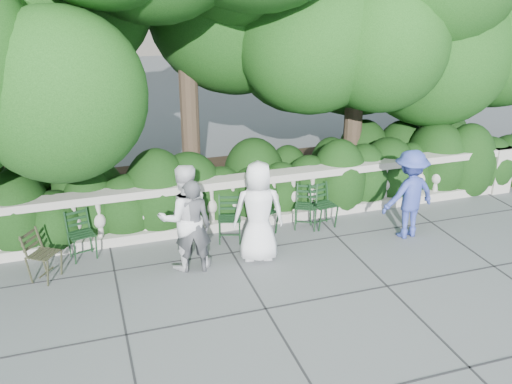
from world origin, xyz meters
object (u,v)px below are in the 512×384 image
object	(u,v)px
chair_a	(87,261)
person_casual_man	(184,217)
chair_e	(305,231)
person_businessman	(258,212)
chair_c	(327,229)
chair_d	(269,236)
person_older_blue	(409,194)
person_woman_grey	(193,227)
chair_b	(230,245)
chair_weathered	(55,280)

from	to	relation	value
chair_a	person_casual_man	bearing A→B (deg)	-36.96
chair_e	person_businessman	xyz separation A→B (m)	(-1.15, -0.72, 0.86)
chair_a	person_businessman	xyz separation A→B (m)	(2.79, -0.79, 0.86)
chair_c	chair_d	size ratio (longest dim) A/B	1.00
chair_c	person_casual_man	size ratio (longest dim) A/B	0.47
chair_a	chair_d	distance (m)	3.22
chair_e	person_older_blue	xyz separation A→B (m)	(1.69, -0.73, 0.82)
chair_a	person_woman_grey	distance (m)	2.03
person_woman_grey	person_older_blue	xyz separation A→B (m)	(3.96, 0.05, 0.03)
person_older_blue	chair_d	bearing A→B (deg)	-24.20
chair_e	chair_b	bearing A→B (deg)	-149.92
chair_d	person_woman_grey	distance (m)	1.92
chair_d	chair_weathered	size ratio (longest dim) A/B	1.00
chair_b	chair_e	bearing A→B (deg)	20.01
chair_b	person_businessman	xyz separation A→B (m)	(0.33, -0.63, 0.86)
chair_a	person_woman_grey	size ratio (longest dim) A/B	0.53
person_woman_grey	person_casual_man	size ratio (longest dim) A/B	0.89
person_casual_man	person_older_blue	bearing A→B (deg)	174.36
chair_weathered	person_businessman	distance (m)	3.42
person_casual_man	person_older_blue	world-z (taller)	person_casual_man
chair_d	person_older_blue	size ratio (longest dim) A/B	0.51
chair_e	person_older_blue	world-z (taller)	person_older_blue
chair_a	chair_b	xyz separation A→B (m)	(2.46, -0.16, 0.00)
chair_b	person_older_blue	world-z (taller)	person_older_blue
person_businessman	person_woman_grey	distance (m)	1.13
chair_weathered	person_older_blue	bearing A→B (deg)	-58.51
chair_c	person_casual_man	distance (m)	2.98
chair_weathered	person_casual_man	size ratio (longest dim) A/B	0.47
person_woman_grey	person_casual_man	distance (m)	0.23
person_businessman	person_casual_man	xyz separation A→B (m)	(-1.21, 0.12, 0.02)
person_casual_man	person_older_blue	distance (m)	4.06
chair_a	person_casual_man	distance (m)	1.93
chair_a	chair_weathered	distance (m)	0.70
chair_a	chair_e	world-z (taller)	same
person_older_blue	chair_b	bearing A→B (deg)	-18.52
chair_b	chair_weathered	xyz separation A→B (m)	(-2.96, -0.31, 0.00)
chair_d	person_businessman	bearing A→B (deg)	-143.86
chair_weathered	person_woman_grey	size ratio (longest dim) A/B	0.53
chair_c	person_businessman	world-z (taller)	person_businessman
person_casual_man	chair_b	bearing A→B (deg)	-154.04
person_casual_man	chair_e	bearing A→B (deg)	-169.54
chair_e	person_older_blue	bearing A→B (deg)	3.04
chair_c	chair_weathered	distance (m)	4.89
chair_b	person_casual_man	bearing A→B (deg)	-133.93
chair_d	person_businessman	size ratio (longest dim) A/B	0.49
chair_b	chair_e	distance (m)	1.48
chair_d	person_casual_man	world-z (taller)	person_casual_man
chair_a	person_older_blue	size ratio (longest dim) A/B	0.51
person_woman_grey	chair_e	bearing A→B (deg)	-150.61
chair_e	chair_weathered	distance (m)	4.46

